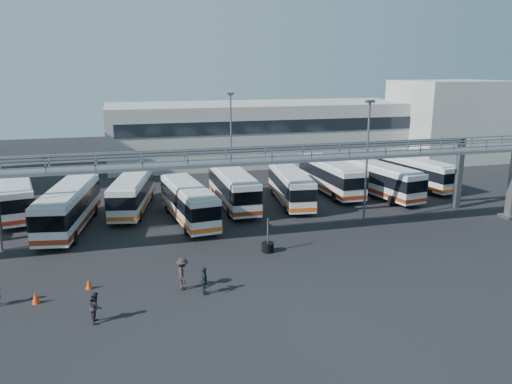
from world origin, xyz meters
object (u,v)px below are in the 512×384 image
object	(u,v)px
tire_stack	(268,246)
bus_6	(291,185)
bus_1	(16,195)
pedestrian_c	(183,274)
bus_7	(331,175)
pedestrian_b	(96,307)
bus_3	(133,192)
cone_right	(89,284)
bus_2	(69,206)
pedestrian_d	(204,281)
bus_4	(189,201)
light_pole_back	(231,136)
bus_5	(233,187)
cone_left	(36,298)
light_pole_mid	(367,156)
bus_8	(379,178)
bus_9	(416,172)

from	to	relation	value
tire_stack	bus_6	bearing A→B (deg)	63.94
bus_1	pedestrian_c	size ratio (longest dim) A/B	5.75
bus_7	pedestrian_b	xyz separation A→B (m)	(-22.59, -22.07, -1.06)
bus_3	cone_right	size ratio (longest dim) A/B	17.26
bus_2	pedestrian_d	world-z (taller)	bus_2
bus_3	bus_4	xyz separation A→B (m)	(4.44, -4.64, -0.01)
light_pole_back	bus_3	size ratio (longest dim) A/B	0.93
pedestrian_c	light_pole_back	bearing A→B (deg)	-17.43
bus_5	cone_left	bearing A→B (deg)	-132.09
tire_stack	pedestrian_b	bearing A→B (deg)	-147.33
light_pole_back	pedestrian_c	world-z (taller)	light_pole_back
tire_stack	cone_right	bearing A→B (deg)	-165.68
bus_1	bus_5	world-z (taller)	bus_5
bus_3	light_pole_mid	bearing A→B (deg)	-13.92
light_pole_mid	pedestrian_d	world-z (taller)	light_pole_mid
tire_stack	light_pole_mid	bearing A→B (deg)	24.21
cone_right	bus_5	bearing A→B (deg)	51.51
bus_8	bus_3	bearing A→B (deg)	167.95
bus_1	bus_4	world-z (taller)	bus_1
light_pole_mid	bus_4	xyz separation A→B (m)	(-14.10, 4.30, -3.94)
bus_1	bus_7	distance (m)	29.94
light_pole_back	bus_7	distance (m)	11.23
bus_7	pedestrian_c	bearing A→B (deg)	-133.68
tire_stack	bus_5	bearing A→B (deg)	88.59
light_pole_back	bus_3	bearing A→B (deg)	-150.10
light_pole_back	bus_7	world-z (taller)	light_pole_back
bus_4	pedestrian_b	size ratio (longest dim) A/B	6.65
tire_stack	bus_9	bearing A→B (deg)	34.52
bus_4	pedestrian_d	size ratio (longest dim) A/B	6.62
bus_2	pedestrian_d	distance (m)	16.95
bus_7	cone_right	world-z (taller)	bus_7
pedestrian_b	cone_right	xyz separation A→B (m)	(-0.57, 4.24, -0.50)
pedestrian_b	tire_stack	world-z (taller)	tire_stack
bus_5	bus_3	bearing A→B (deg)	173.85
bus_8	pedestrian_c	bearing A→B (deg)	-152.01
bus_3	bus_8	world-z (taller)	bus_8
light_pole_back	bus_5	size ratio (longest dim) A/B	0.91
pedestrian_b	light_pole_back	bearing A→B (deg)	-27.23
bus_7	bus_6	bearing A→B (deg)	-153.70
pedestrian_b	pedestrian_c	size ratio (longest dim) A/B	0.84
bus_4	cone_right	world-z (taller)	bus_4
bus_7	bus_4	bearing A→B (deg)	-159.69
bus_4	cone_left	bearing A→B (deg)	-135.34
light_pole_back	bus_4	bearing A→B (deg)	-119.69
light_pole_mid	bus_7	distance (m)	11.20
light_pole_mid	bus_8	bearing A→B (deg)	54.15
pedestrian_c	cone_right	size ratio (longest dim) A/B	3.06
bus_9	pedestrian_d	xyz separation A→B (m)	(-26.66, -20.14, -0.92)
bus_2	bus_9	world-z (taller)	bus_2
bus_2	bus_5	distance (m)	14.58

